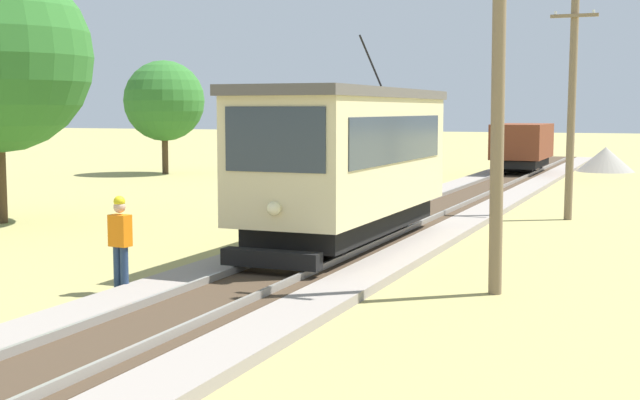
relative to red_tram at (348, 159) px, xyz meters
The scene contains 7 objects.
red_tram is the anchor object (origin of this frame).
freight_car 25.11m from the red_tram, 90.01° to the left, with size 2.40×5.20×2.31m.
utility_pole_near_tram 5.74m from the red_tram, 40.33° to the right, with size 1.40×0.46×8.05m.
utility_pole_mid 9.40m from the red_tram, 63.70° to the left, with size 1.40×0.60×6.98m.
gravel_pile 30.48m from the red_tram, 83.14° to the left, with size 3.05×3.05×1.34m, color gray.
track_worker 6.41m from the red_tram, 110.57° to the right, with size 0.41×0.28×1.78m.
tree_left_near 26.55m from the red_tram, 131.47° to the left, with size 4.17×4.17×5.88m.
Camera 1 is at (7.04, -0.37, 3.33)m, focal length 48.70 mm.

